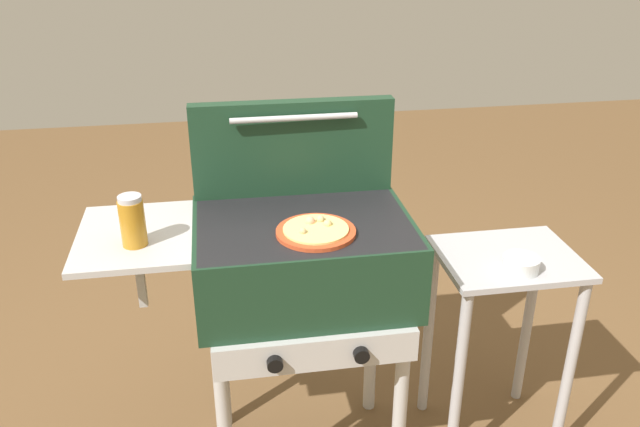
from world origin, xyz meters
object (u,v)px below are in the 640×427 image
at_px(prep_table, 501,309).
at_px(topping_bowl_near, 521,265).
at_px(sauce_jar, 132,221).
at_px(pizza_cheese, 316,231).
at_px(grill, 299,265).

xyz_separation_m(prep_table, topping_bowl_near, (-0.01, -0.09, 0.22)).
height_order(sauce_jar, prep_table, sauce_jar).
bearing_deg(prep_table, pizza_cheese, -172.25).
distance_m(sauce_jar, topping_bowl_near, 1.15).
xyz_separation_m(grill, topping_bowl_near, (0.67, -0.09, -0.01)).
distance_m(grill, pizza_cheese, 0.18).
bearing_deg(sauce_jar, prep_table, 3.57).
height_order(pizza_cheese, prep_table, pizza_cheese).
bearing_deg(topping_bowl_near, grill, 172.29).
bearing_deg(sauce_jar, pizza_cheese, -1.84).
xyz_separation_m(sauce_jar, prep_table, (1.13, 0.07, -0.45)).
xyz_separation_m(pizza_cheese, prep_table, (0.64, 0.09, -0.39)).
xyz_separation_m(grill, prep_table, (0.67, 0.00, -0.24)).
height_order(grill, topping_bowl_near, grill).
height_order(grill, sauce_jar, sauce_jar).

